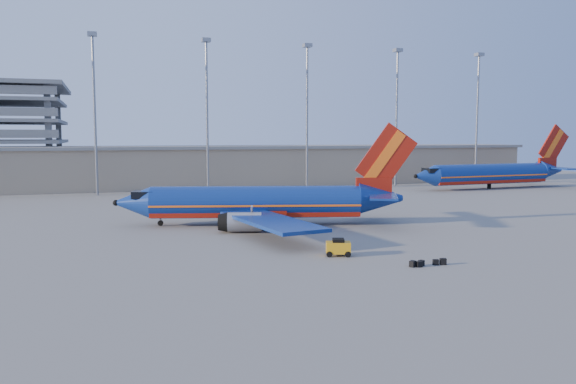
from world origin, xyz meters
name	(u,v)px	position (x,y,z in m)	size (l,w,h in m)	color
ground	(321,228)	(0.00, 0.00, 0.00)	(220.00, 220.00, 0.00)	slate
terminal_building	(267,165)	(10.00, 58.00, 4.32)	(122.00, 16.00, 8.50)	gray
light_mast_row	(258,100)	(5.00, 46.00, 17.55)	(101.60, 1.60, 28.65)	gray
aircraft_main	(263,203)	(-5.79, 3.98, 2.60)	(35.21, 33.42, 12.17)	navy
aircraft_second	(493,174)	(51.05, 34.81, 3.00)	(38.59, 15.01, 13.06)	navy
baggage_tug	(338,247)	(-4.15, -14.87, 0.80)	(2.45, 1.92, 1.54)	#CD9212
luggage_pile	(426,263)	(1.16, -20.62, 0.25)	(3.38, 0.83, 0.54)	black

